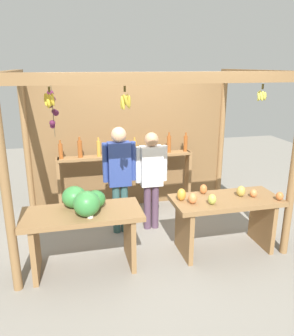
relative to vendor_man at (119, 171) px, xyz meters
The scene contains 7 objects.
ground_plane 1.02m from the vendor_man, ahead, with size 12.00×12.00×0.00m, color gray.
market_stall 0.70m from the vendor_man, 52.69° to the left, with size 3.50×2.19×2.35m.
fruit_counter_left 1.04m from the vendor_man, 124.76° to the right, with size 1.42×0.68×1.05m.
fruit_counter_right 1.56m from the vendor_man, 33.48° to the right, with size 1.42×0.64×0.91m.
bottle_shelf_unit 0.78m from the vendor_man, 73.23° to the left, with size 2.24×0.22×1.34m.
vendor_man is the anchor object (origin of this frame).
vendor_woman 0.48m from the vendor_man, ahead, with size 0.48×0.20×1.50m.
Camera 1 is at (-1.02, -4.54, 2.42)m, focal length 36.20 mm.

